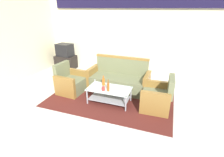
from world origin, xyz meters
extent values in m
plane|color=beige|center=(0.00, 0.00, 0.00)|extent=(14.00, 14.00, 0.00)
cube|color=beige|center=(0.00, 3.06, 1.40)|extent=(6.52, 0.12, 2.80)
cube|color=#191433|center=(0.00, 2.97, 2.47)|extent=(5.76, 0.08, 0.36)
cube|color=#511E19|center=(0.11, 0.77, 0.01)|extent=(3.29, 2.03, 0.01)
cube|color=#6B704C|center=(0.15, 1.34, 0.22)|extent=(1.62, 0.74, 0.42)
cube|color=#6B704C|center=(0.15, 1.65, 0.67)|extent=(1.60, 0.18, 0.48)
cube|color=olive|center=(0.99, 1.31, 0.32)|extent=(0.14, 0.70, 0.62)
cube|color=olive|center=(-0.69, 1.36, 0.32)|extent=(0.14, 0.70, 0.62)
cube|color=olive|center=(0.15, 1.65, 0.94)|extent=(1.64, 0.14, 0.06)
cube|color=#6B704C|center=(-1.09, 0.77, 0.21)|extent=(0.70, 0.64, 0.40)
cube|color=#6B704C|center=(-1.40, 0.79, 0.64)|extent=(0.16, 0.61, 0.45)
cube|color=olive|center=(-1.07, 1.10, 0.30)|extent=(0.67, 0.14, 0.58)
cube|color=olive|center=(-1.11, 0.44, 0.30)|extent=(0.67, 0.14, 0.58)
cube|color=#6B704C|center=(1.30, 0.71, 0.21)|extent=(0.68, 0.62, 0.40)
cube|color=#6B704C|center=(1.61, 0.72, 0.64)|extent=(0.14, 0.60, 0.45)
cube|color=olive|center=(1.31, 0.38, 0.30)|extent=(0.66, 0.12, 0.58)
cube|color=olive|center=(1.29, 1.04, 0.30)|extent=(0.66, 0.12, 0.58)
cube|color=silver|center=(0.15, 0.57, 0.40)|extent=(1.10, 0.60, 0.02)
cube|color=#9E9EA5|center=(0.15, 0.57, 0.13)|extent=(1.00, 0.52, 0.02)
cylinder|color=#9E9EA5|center=(-0.36, 0.83, 0.21)|extent=(0.04, 0.04, 0.40)
cylinder|color=#9E9EA5|center=(0.66, 0.83, 0.21)|extent=(0.04, 0.04, 0.40)
cylinder|color=#9E9EA5|center=(-0.36, 0.31, 0.21)|extent=(0.04, 0.04, 0.40)
cylinder|color=#9E9EA5|center=(0.66, 0.31, 0.21)|extent=(0.04, 0.04, 0.40)
cylinder|color=brown|center=(0.17, 0.43, 0.52)|extent=(0.06, 0.06, 0.21)
cylinder|color=brown|center=(0.17, 0.43, 0.67)|extent=(0.02, 0.02, 0.09)
cylinder|color=#D85919|center=(-0.06, 0.70, 0.50)|extent=(0.08, 0.08, 0.18)
cylinder|color=#D85919|center=(-0.06, 0.70, 0.63)|extent=(0.03, 0.03, 0.08)
cylinder|color=silver|center=(-0.22, 0.51, 0.49)|extent=(0.06, 0.06, 0.16)
cylinder|color=silver|center=(-0.22, 0.51, 0.60)|extent=(0.02, 0.02, 0.07)
cylinder|color=red|center=(0.05, 0.42, 0.46)|extent=(0.08, 0.08, 0.10)
cube|color=black|center=(-2.48, 2.55, 0.26)|extent=(0.80, 0.50, 0.52)
cube|color=black|center=(-2.48, 2.55, 0.76)|extent=(0.65, 0.51, 0.48)
cube|color=black|center=(-2.45, 2.77, 0.76)|extent=(0.51, 0.07, 0.36)
camera|label=1|loc=(1.49, -3.00, 2.30)|focal=26.81mm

